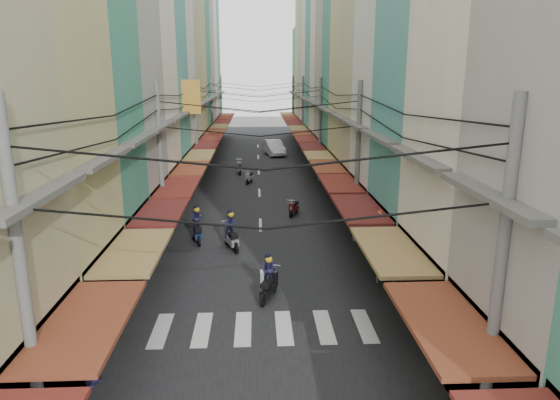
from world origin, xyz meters
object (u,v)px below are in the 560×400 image
object	(u,v)px
bicycle	(416,288)
traffic_sign	(379,229)
white_car	(274,155)
market_umbrella	(395,219)

from	to	relation	value
bicycle	traffic_sign	world-z (taller)	traffic_sign
white_car	traffic_sign	world-z (taller)	traffic_sign
white_car	traffic_sign	size ratio (longest dim) A/B	1.73
white_car	traffic_sign	bearing A→B (deg)	-95.80
market_umbrella	bicycle	bearing A→B (deg)	-79.05
white_car	market_umbrella	xyz separation A→B (m)	(4.18, -32.25, 2.33)
market_umbrella	traffic_sign	size ratio (longest dim) A/B	0.82
bicycle	market_umbrella	bearing A→B (deg)	6.94
bicycle	market_umbrella	distance (m)	3.19
bicycle	market_umbrella	world-z (taller)	market_umbrella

